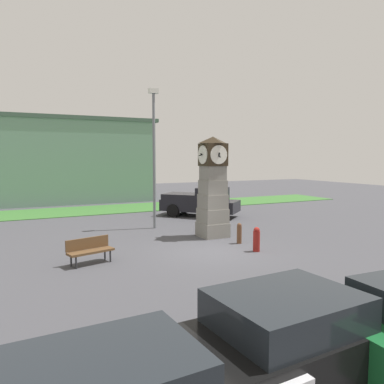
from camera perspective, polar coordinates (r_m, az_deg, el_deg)
ground_plane at (r=15.05m, az=3.14°, el=-9.02°), size 75.01×75.01×0.00m
clock_tower at (r=17.48m, az=3.18°, el=0.35°), size 1.38×1.39×4.68m
bollard_near_tower at (r=16.41m, az=7.21°, el=-6.23°), size 0.21×0.21×0.89m
bollard_mid_row at (r=15.15m, az=9.80°, el=-7.08°), size 0.27×0.27×0.98m
car_near_tower at (r=6.80m, az=15.56°, el=-20.35°), size 4.22×2.24×1.56m
pickup_truck at (r=23.64m, az=1.27°, el=-1.50°), size 4.66×4.83×1.85m
bench at (r=13.72m, az=-15.32°, el=-8.36°), size 1.68×0.93×0.90m
street_lamp_near_road at (r=19.58m, az=-5.82°, el=6.43°), size 0.50×0.24×7.22m
warehouse_blue_far at (r=33.30m, az=-22.89°, el=4.47°), size 19.41×6.81×6.95m
grass_verge_far at (r=26.93m, az=-18.87°, el=-2.89°), size 45.01×4.69×0.04m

